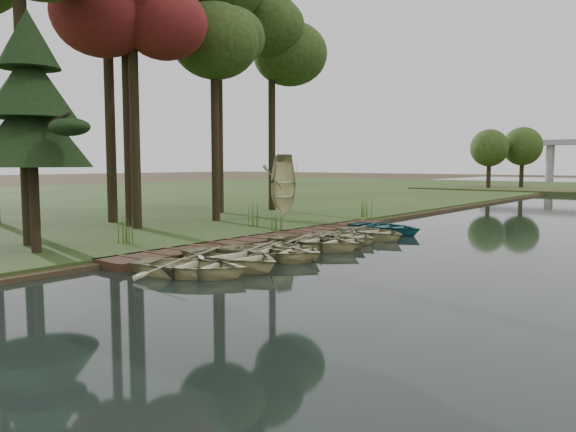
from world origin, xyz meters
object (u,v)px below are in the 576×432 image
Objects in this scene: boardwalk at (274,239)px; pine_tree at (30,105)px; stored_rowboat at (283,212)px; rowboat_1 at (231,254)px; rowboat_2 at (269,250)px; rowboat_0 at (191,264)px.

boardwalk is 2.01× the size of pine_tree.
rowboat_1 is at bearing -137.80° from stored_rowboat.
rowboat_1 is 1.12× the size of rowboat_2.
rowboat_0 is at bearing 12.91° from pine_tree.
rowboat_1 is at bearing 159.95° from rowboat_2.
boardwalk is 7.53m from rowboat_0.
boardwalk is 4.63× the size of stored_rowboat.
rowboat_0 is (2.77, -7.00, 0.26)m from boardwalk.
rowboat_0 is 1.66m from rowboat_1.
rowboat_0 reaches higher than boardwalk.
rowboat_1 is (-0.03, 1.66, 0.05)m from rowboat_0.
stored_rowboat reaches higher than boardwalk.
pine_tree is at bearing -166.88° from stored_rowboat.
rowboat_0 is at bearing -68.37° from boardwalk.
rowboat_1 is 8.29m from pine_tree.
stored_rowboat is at bearing 92.67° from pine_tree.
pine_tree is at bearing 110.25° from rowboat_2.
pine_tree reaches higher than rowboat_1.
stored_rowboat is at bearing 19.14° from rowboat_2.
stored_rowboat reaches higher than rowboat_0.
rowboat_1 is 1.14× the size of stored_rowboat.
rowboat_1 is 0.50× the size of pine_tree.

